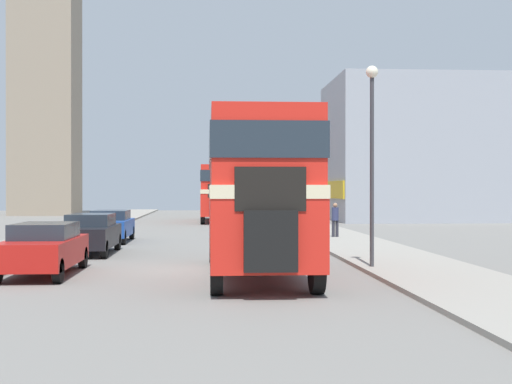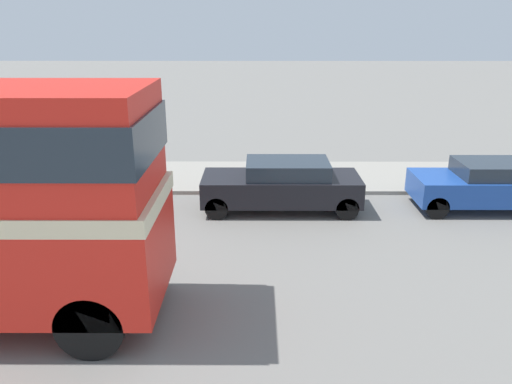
# 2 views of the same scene
# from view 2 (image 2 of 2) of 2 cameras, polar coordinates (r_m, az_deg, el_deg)

# --- Properties ---
(ground_plane) EXTENTS (120.00, 120.00, 0.00)m
(ground_plane) POSITION_cam_2_polar(r_m,az_deg,el_deg) (12.18, -23.01, -8.09)
(ground_plane) COLOR slate
(sidewalk_left) EXTENTS (3.50, 120.00, 0.12)m
(sidewalk_left) POSITION_cam_2_polar(r_m,az_deg,el_deg) (18.09, -15.03, 1.73)
(sidewalk_left) COLOR gray
(sidewalk_left) RESTS_ON ground_plane
(car_parked_near) EXTENTS (1.73, 4.47, 1.43)m
(car_parked_near) POSITION_cam_2_polar(r_m,az_deg,el_deg) (15.66, -21.21, 1.04)
(car_parked_near) COLOR red
(car_parked_near) RESTS_ON ground_plane
(car_parked_mid) EXTENTS (1.73, 4.51, 1.47)m
(car_parked_mid) POSITION_cam_2_polar(r_m,az_deg,el_deg) (14.37, 3.01, 0.86)
(car_parked_mid) COLOR black
(car_parked_mid) RESTS_ON ground_plane
(car_parked_far) EXTENTS (1.75, 4.33, 1.42)m
(car_parked_far) POSITION_cam_2_polar(r_m,az_deg,el_deg) (15.94, 25.22, 0.79)
(car_parked_far) COLOR #1E479E
(car_parked_far) RESTS_ON ground_plane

